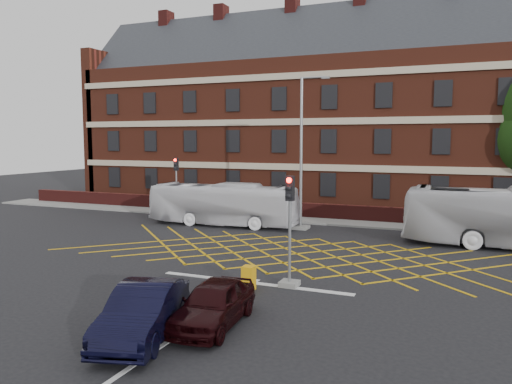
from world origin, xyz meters
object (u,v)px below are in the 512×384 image
at_px(street_lamp, 302,177).
at_px(utility_cabinet, 249,278).
at_px(car_navy, 143,312).
at_px(bus_left, 223,204).
at_px(traffic_light_near, 290,241).
at_px(direction_signs, 158,196).
at_px(traffic_light_far, 177,191).
at_px(car_maroon, 214,303).

bearing_deg(street_lamp, utility_cabinet, -81.27).
xyz_separation_m(car_navy, utility_cabinet, (1.00, 5.29, -0.29)).
bearing_deg(bus_left, street_lamp, -84.54).
distance_m(traffic_light_near, direction_signs, 20.76).
relative_size(traffic_light_near, street_lamp, 0.45).
relative_size(bus_left, street_lamp, 1.06).
bearing_deg(bus_left, utility_cabinet, -151.63).
xyz_separation_m(traffic_light_far, utility_cabinet, (12.44, -15.18, -1.31)).
relative_size(bus_left, utility_cabinet, 10.92).
height_order(car_navy, traffic_light_far, traffic_light_far).
xyz_separation_m(direction_signs, utility_cabinet, (14.03, -15.06, -0.92)).
height_order(traffic_light_far, street_lamp, street_lamp).
relative_size(car_maroon, street_lamp, 0.43).
relative_size(bus_left, car_navy, 2.19).
distance_m(car_maroon, traffic_light_near, 4.93).
bearing_deg(car_maroon, bus_left, 110.85).
bearing_deg(utility_cabinet, street_lamp, 98.73).
relative_size(bus_left, traffic_light_near, 2.34).
xyz_separation_m(bus_left, car_navy, (6.19, -17.71, -0.64)).
distance_m(bus_left, utility_cabinet, 14.38).
bearing_deg(traffic_light_near, utility_cabinet, -140.83).
bearing_deg(car_navy, traffic_light_near, 53.99).
relative_size(traffic_light_far, street_lamp, 0.45).
bearing_deg(car_navy, bus_left, 92.98).
xyz_separation_m(car_maroon, street_lamp, (-2.45, 16.79, 2.61)).
bearing_deg(traffic_light_near, direction_signs, 137.48).
bearing_deg(utility_cabinet, traffic_light_far, 129.33).
bearing_deg(street_lamp, direction_signs, 170.63).
distance_m(bus_left, traffic_light_far, 5.94).
height_order(car_navy, street_lamp, street_lamp).
distance_m(bus_left, car_maroon, 17.86).
xyz_separation_m(bus_left, utility_cabinet, (7.19, -12.42, -0.94)).
bearing_deg(traffic_light_far, direction_signs, -175.46).
bearing_deg(utility_cabinet, car_maroon, -83.22).
xyz_separation_m(street_lamp, utility_cabinet, (2.01, -13.07, -2.84)).
bearing_deg(traffic_light_far, traffic_light_near, -45.92).
relative_size(traffic_light_near, direction_signs, 1.94).
height_order(direction_signs, utility_cabinet, direction_signs).
height_order(car_navy, car_maroon, car_navy).
height_order(traffic_light_near, direction_signs, traffic_light_near).
bearing_deg(bus_left, traffic_light_far, 60.57).
height_order(street_lamp, utility_cabinet, street_lamp).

